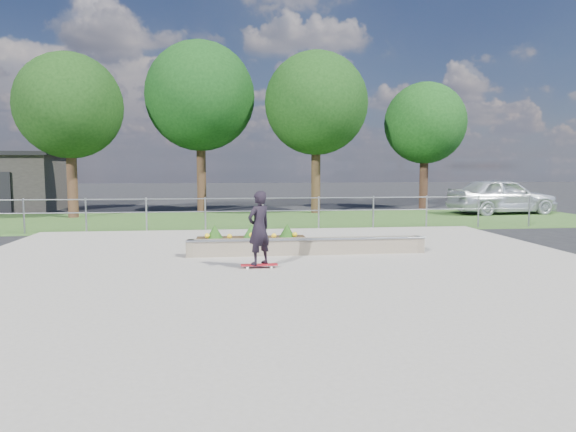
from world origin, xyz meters
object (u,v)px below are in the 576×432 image
Objects in this scene: grind_ledge at (307,246)px; parked_car at (502,196)px; planter_bed at (252,241)px; skateboarder at (259,228)px.

parked_car reaches higher than grind_ledge.
parked_car is at bearing 36.49° from planter_bed.
planter_bed reaches higher than grind_ledge.
grind_ledge is 1.19× the size of parked_car.
grind_ledge is 1.84m from planter_bed.
planter_bed is at bearing 120.96° from parked_car.
grind_ledge is at bearing 51.34° from skateboarder.
planter_bed is at bearing 90.70° from skateboarder.
planter_bed is (-1.35, 1.25, -0.02)m from grind_ledge.
grind_ledge is at bearing 127.85° from parked_car.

